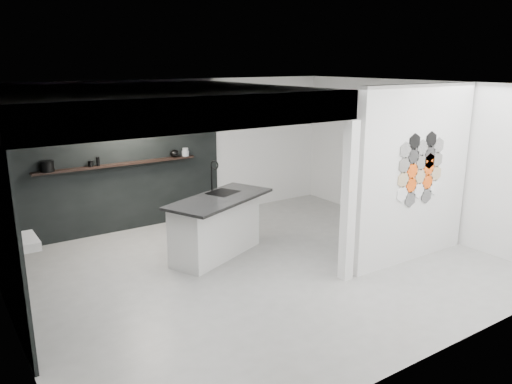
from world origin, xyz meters
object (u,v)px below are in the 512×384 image
object	(u,v)px
glass_vase	(185,152)
bottle_dark	(98,161)
partition_panel	(415,175)
kitchen_island	(216,226)
utensil_cup	(90,164)
wall_basin	(21,243)
glass_bowl	(185,153)
kettle	(175,153)
stockpot	(47,166)

from	to	relation	value
glass_vase	bottle_dark	world-z (taller)	glass_vase
partition_panel	glass_vase	bearing A→B (deg)	118.23
kitchen_island	utensil_cup	xyz separation A→B (m)	(-1.39, 2.00, 0.85)
wall_basin	glass_bowl	xyz separation A→B (m)	(3.39, 2.07, 0.52)
kitchen_island	bottle_dark	world-z (taller)	kitchen_island
kitchen_island	partition_panel	bearing A→B (deg)	-59.74
partition_panel	utensil_cup	distance (m)	5.51
kitchen_island	kettle	xyz separation A→B (m)	(0.23, 2.00, 0.88)
kettle	bottle_dark	distance (m)	1.49
glass_vase	kettle	bearing A→B (deg)	180.00
partition_panel	glass_bowl	distance (m)	4.39
wall_basin	glass_vase	xyz separation A→B (m)	(3.39, 2.07, 0.55)
kettle	utensil_cup	bearing A→B (deg)	-174.49
glass_vase	utensil_cup	distance (m)	1.85
glass_vase	bottle_dark	bearing A→B (deg)	180.00
wall_basin	partition_panel	bearing A→B (deg)	-18.23
kitchen_island	kettle	distance (m)	2.20
partition_panel	glass_bowl	bearing A→B (deg)	118.23
glass_vase	wall_basin	bearing A→B (deg)	-148.65
glass_bowl	utensil_cup	world-z (taller)	utensil_cup
wall_basin	glass_bowl	bearing A→B (deg)	31.35
kettle	glass_bowl	size ratio (longest dim) A/B	1.24
stockpot	utensil_cup	size ratio (longest dim) A/B	2.17
utensil_cup	stockpot	bearing A→B (deg)	180.00
kitchen_island	glass_bowl	xyz separation A→B (m)	(0.46, 2.00, 0.85)
glass_vase	utensil_cup	xyz separation A→B (m)	(-1.85, 0.00, -0.03)
kettle	bottle_dark	xyz separation A→B (m)	(-1.49, 0.00, 0.00)
kitchen_island	glass_vase	world-z (taller)	kitchen_island
kitchen_island	glass_bowl	size ratio (longest dim) A/B	14.77
kettle	utensil_cup	distance (m)	1.62
bottle_dark	kettle	bearing A→B (deg)	0.00
glass_vase	bottle_dark	distance (m)	1.72
glass_vase	stockpot	bearing A→B (deg)	180.00
kitchen_island	glass_vase	distance (m)	2.24
bottle_dark	glass_bowl	bearing A→B (deg)	0.00
kettle	glass_vase	size ratio (longest dim) A/B	1.10
wall_basin	utensil_cup	xyz separation A→B (m)	(1.54, 2.07, 0.52)
partition_panel	kettle	bearing A→B (deg)	120.85
wall_basin	utensil_cup	distance (m)	2.63
wall_basin	kitchen_island	bearing A→B (deg)	1.23
kettle	glass_vase	xyz separation A→B (m)	(0.23, 0.00, 0.01)
wall_basin	glass_bowl	distance (m)	4.00
kitchen_island	glass_vase	size ratio (longest dim) A/B	13.09
glass_bowl	bottle_dark	xyz separation A→B (m)	(-1.72, 0.00, 0.03)
partition_panel	bottle_dark	size ratio (longest dim) A/B	17.81
utensil_cup	glass_vase	bearing A→B (deg)	0.00
glass_vase	partition_panel	bearing A→B (deg)	-61.77
stockpot	glass_vase	distance (m)	2.58
glass_bowl	partition_panel	bearing A→B (deg)	-61.77
wall_basin	kettle	world-z (taller)	kettle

